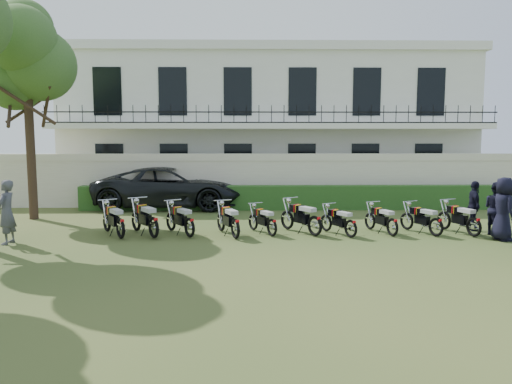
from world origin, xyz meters
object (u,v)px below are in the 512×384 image
(motorcycle_4, at_px, (272,223))
(officer_3, at_px, (503,209))
(motorcycle_2, at_px, (189,223))
(motorcycle_3, at_px, (235,224))
(motorcycle_7, at_px, (393,223))
(officer_4, at_px, (496,209))
(motorcycle_8, at_px, (436,223))
(motorcycle_5, at_px, (315,221))
(suv, at_px, (170,187))
(inspector, at_px, (7,212))
(motorcycle_0, at_px, (120,223))
(motorcycle_1, at_px, (154,222))
(officer_5, at_px, (474,206))
(motorcycle_6, at_px, (351,224))
(motorcycle_9, at_px, (474,222))
(tree_west_near, at_px, (27,57))

(motorcycle_4, xyz_separation_m, officer_3, (6.79, -0.60, 0.51))
(motorcycle_2, bearing_deg, motorcycle_3, -43.36)
(motorcycle_7, bearing_deg, officer_4, -16.60)
(officer_4, bearing_deg, motorcycle_8, 82.11)
(motorcycle_3, distance_m, motorcycle_5, 2.45)
(motorcycle_3, height_order, suv, suv)
(motorcycle_4, relative_size, officer_4, 0.91)
(inspector, bearing_deg, motorcycle_4, 99.97)
(motorcycle_3, distance_m, inspector, 6.52)
(motorcycle_0, height_order, motorcycle_1, motorcycle_1)
(motorcycle_5, xyz_separation_m, inspector, (-8.91, -0.84, 0.43))
(suv, bearing_deg, inspector, 154.36)
(motorcycle_1, bearing_deg, motorcycle_0, 148.56)
(officer_3, distance_m, officer_5, 1.50)
(motorcycle_3, xyz_separation_m, motorcycle_7, (4.79, 0.33, -0.04))
(motorcycle_6, distance_m, officer_5, 4.41)
(motorcycle_3, bearing_deg, suv, 92.12)
(motorcycle_1, bearing_deg, motorcycle_8, -32.52)
(officer_5, bearing_deg, motorcycle_9, 165.93)
(officer_3, bearing_deg, motorcycle_6, 84.56)
(motorcycle_2, distance_m, motorcycle_5, 3.81)
(motorcycle_7, xyz_separation_m, officer_3, (3.10, -0.54, 0.50))
(motorcycle_6, bearing_deg, motorcycle_0, 150.16)
(inspector, bearing_deg, motorcycle_9, 96.35)
(motorcycle_2, height_order, officer_3, officer_3)
(motorcycle_4, distance_m, motorcycle_8, 5.01)
(motorcycle_3, height_order, officer_5, officer_5)
(motorcycle_3, relative_size, motorcycle_5, 1.07)
(motorcycle_9, bearing_deg, tree_west_near, 146.29)
(motorcycle_2, distance_m, motorcycle_7, 6.17)
(officer_5, bearing_deg, motorcycle_1, 106.22)
(motorcycle_4, height_order, motorcycle_9, motorcycle_9)
(inspector, bearing_deg, motorcycle_8, 97.00)
(motorcycle_5, distance_m, suv, 8.24)
(motorcycle_7, xyz_separation_m, officer_4, (3.28, 0.22, 0.39))
(officer_3, xyz_separation_m, officer_5, (-0.18, 1.49, -0.12))
(motorcycle_8, bearing_deg, suv, 118.07)
(inspector, height_order, officer_3, officer_3)
(officer_3, height_order, officer_5, officer_3)
(motorcycle_9, xyz_separation_m, officer_5, (0.48, 1.09, 0.34))
(motorcycle_8, bearing_deg, motorcycle_4, 151.88)
(motorcycle_1, bearing_deg, motorcycle_4, -29.39)
(motorcycle_3, xyz_separation_m, motorcycle_6, (3.47, 0.14, -0.05))
(officer_3, bearing_deg, suv, 56.88)
(tree_west_near, bearing_deg, motorcycle_1, -36.20)
(motorcycle_1, relative_size, motorcycle_3, 0.98)
(inspector, bearing_deg, motorcycle_1, 101.86)
(motorcycle_3, distance_m, motorcycle_9, 7.24)
(motorcycle_4, bearing_deg, motorcycle_9, -30.89)
(officer_3, bearing_deg, motorcycle_3, 87.55)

